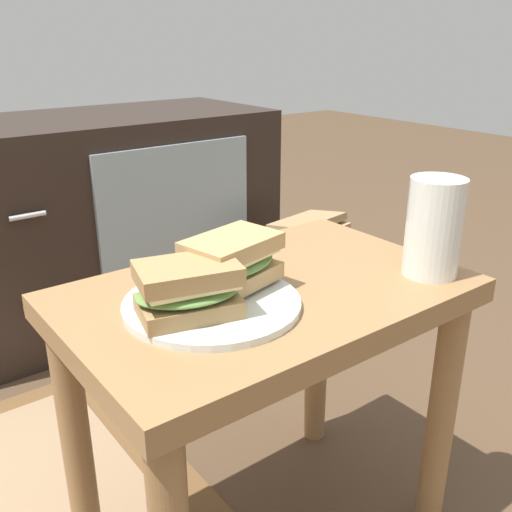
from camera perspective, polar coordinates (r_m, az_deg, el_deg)
The scene contains 7 objects.
side_table at distance 0.85m, azimuth 0.97°, elevation -8.61°, with size 0.56×0.36×0.46m.
tv_cabinet at distance 1.72m, azimuth -14.87°, elevation 3.57°, with size 0.96×0.46×0.58m.
plate at distance 0.75m, azimuth -4.36°, elevation -4.71°, with size 0.23×0.23×0.01m, color silver.
sandwich_front at distance 0.70m, azimuth -6.70°, elevation -3.31°, with size 0.15×0.12×0.07m.
sandwich_back at distance 0.76m, azimuth -2.39°, elevation -0.48°, with size 0.15×0.12×0.07m.
beer_glass at distance 0.86m, azimuth 17.10°, elevation 2.50°, with size 0.08×0.08×0.14m.
paper_bag at distance 1.63m, azimuth 4.89°, elevation -1.72°, with size 0.22×0.18×0.33m.
Camera 1 is at (-0.46, -0.58, 0.79)m, focal length 40.58 mm.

